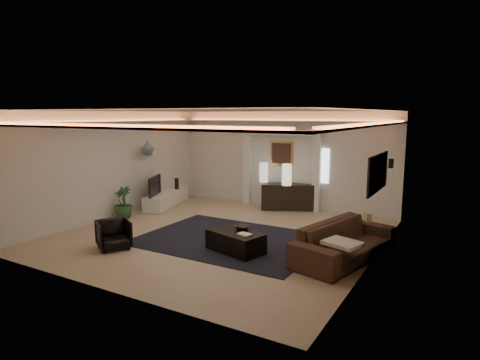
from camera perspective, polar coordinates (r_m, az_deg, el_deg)
The scene contains 33 objects.
floor at distance 9.73m, azimuth -2.81°, elevation -7.68°, with size 7.00×7.00×0.00m, color tan.
ceiling at distance 9.31m, azimuth -2.96°, elevation 9.65°, with size 7.00×7.00×0.00m, color white.
wall_back at distance 12.47m, azimuth 5.89°, elevation 2.83°, with size 7.00×7.00×0.00m, color silver.
wall_front at distance 6.79m, azimuth -19.14°, elevation -2.99°, with size 7.00×7.00×0.00m, color silver.
wall_left at distance 11.68m, azimuth -17.47°, elevation 2.01°, with size 7.00×7.00×0.00m, color silver.
wall_right at distance 8.09m, azimuth 18.43°, elevation -1.06°, with size 7.00×7.00×0.00m, color silver.
cove_soffit at distance 9.32m, azimuth -2.94°, elevation 7.93°, with size 7.00×7.00×0.04m, color silver.
daylight_slit at distance 11.98m, azimuth 11.74°, elevation 1.94°, with size 0.25×0.03×1.00m, color white.
area_rug at distance 9.37m, azimuth -1.40°, elevation -8.32°, with size 4.00×3.00×0.01m, color black.
pilaster_left at distance 12.94m, azimuth 1.03°, elevation 1.54°, with size 0.22×0.20×2.20m, color silver.
pilaster_right at distance 12.00m, azimuth 10.68°, elevation 0.78°, with size 0.22×0.20×2.20m, color silver.
alcove_header at distance 12.32m, azimuth 5.76°, elevation 6.48°, with size 2.52×0.20×0.12m, color silver.
painting_frame at distance 12.43m, azimuth 5.85°, elevation 3.73°, with size 0.74×0.04×0.74m, color tan.
painting_canvas at distance 12.40m, azimuth 5.80°, elevation 3.72°, with size 0.62×0.02×0.62m, color #4C2D1E.
art_panel_frame at distance 8.35m, azimuth 18.74°, elevation 0.97°, with size 0.04×1.64×0.74m, color black.
art_panel_gold at distance 8.35m, azimuth 18.57°, elevation 0.98°, with size 0.02×1.50×0.62m, color tan.
wall_sconce at distance 10.22m, azimuth 20.36°, elevation 2.20°, with size 0.12×0.12×0.22m, color black.
wall_niche at distance 12.60m, azimuth -12.64°, elevation 3.63°, with size 0.10×0.55×0.04m, color silver.
console at distance 12.23m, azimuth 6.63°, elevation -2.30°, with size 1.53×0.48×0.77m, color black.
lamp_left at distance 12.38m, azimuth 3.35°, elevation 1.13°, with size 0.26×0.26×0.58m, color beige.
lamp_right at distance 11.86m, azimuth 6.56°, elevation 0.73°, with size 0.28×0.28×0.62m, color #FEF7C4.
media_ledge at distance 12.93m, azimuth -10.19°, elevation -2.54°, with size 0.57×2.28×0.43m, color silver.
tv at distance 12.34m, azimuth -12.27°, elevation -0.73°, with size 0.13×1.01×0.58m, color black.
figurine at distance 13.24m, azimuth -8.84°, elevation -0.41°, with size 0.13×0.13×0.35m, color black.
ginger_jar at distance 12.11m, azimuth -12.84°, elevation 4.43°, with size 0.38×0.38×0.39m, color #404B54.
plant at distance 11.59m, azimuth -16.04°, elevation -3.06°, with size 0.49×0.49×0.87m, color #224A21.
sofa at distance 8.31m, azimuth 14.51°, elevation -8.32°, with size 0.98×2.51×0.73m, color brown.
throw_blanket at distance 7.57m, azimuth 14.13°, elevation -8.57°, with size 0.61×0.50×0.07m, color #FFE8C9.
throw_pillow at distance 9.37m, azimuth 17.39°, elevation -5.28°, with size 0.10×0.34×0.34m, color tan.
coffee_table at distance 8.54m, azimuth -0.62°, elevation -8.67°, with size 1.18×0.64×0.44m, color black.
bowl at distance 8.66m, azimuth 0.30°, elevation -6.72°, with size 0.32×0.32×0.08m, color black.
magazine at distance 8.25m, azimuth 0.65°, elevation -7.70°, with size 0.26×0.19×0.03m, color white.
armchair at distance 9.11m, azimuth -17.26°, elevation -7.28°, with size 0.65×0.67×0.61m, color black.
Camera 1 is at (5.06, -7.82, 2.83)m, focal length 30.50 mm.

